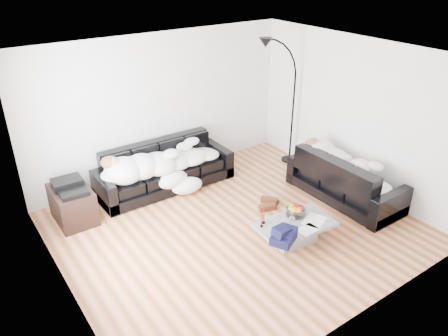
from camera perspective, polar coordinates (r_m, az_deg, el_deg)
ground at (r=6.75m, az=1.47°, el=-7.78°), size 5.00×5.00×0.00m
wall_back at (r=7.90m, az=-8.22°, el=7.86°), size 5.00×0.02×2.60m
wall_left at (r=5.19m, az=-21.27°, el=-4.47°), size 0.02×4.50×2.60m
wall_right at (r=7.76m, az=16.75°, el=6.62°), size 0.02×4.50×2.60m
ceiling at (r=5.69m, az=1.79°, el=14.29°), size 5.00×5.00×0.00m
sofa_back at (r=7.71m, az=-7.75°, el=0.12°), size 2.42×0.84×0.79m
sofa_right at (r=7.57m, az=15.60°, el=-1.21°), size 0.84×1.97×0.80m
sleeper_back at (r=7.57m, az=-7.68°, el=1.53°), size 2.05×0.71×0.41m
sleeper_right at (r=7.47m, az=15.81°, el=0.33°), size 0.71×1.69×0.41m
teal_cushion at (r=7.74m, az=12.22°, el=2.49°), size 0.42×0.38×0.20m
coffee_table at (r=6.45m, az=9.14°, el=-8.29°), size 1.16×0.74×0.32m
fruit_bowl at (r=6.49m, az=9.35°, el=-5.42°), size 0.34×0.34×0.18m
wine_glass_a at (r=6.27m, az=7.49°, el=-6.58°), size 0.09×0.09×0.17m
wine_glass_b at (r=6.15m, az=6.88°, el=-7.19°), size 0.08×0.08×0.18m
wine_glass_c at (r=6.21m, az=8.85°, el=-6.92°), size 0.09×0.09×0.19m
candle_left at (r=6.16m, az=4.94°, el=-6.84°), size 0.05×0.05×0.21m
candle_right at (r=6.23m, az=5.22°, el=-6.24°), size 0.05×0.05×0.25m
newspaper_a at (r=6.45m, az=11.74°, el=-6.70°), size 0.43×0.39×0.01m
newspaper_b at (r=6.24m, az=10.90°, el=-7.86°), size 0.30×0.22×0.01m
navy_jacket at (r=5.88m, az=7.91°, el=-8.10°), size 0.39×0.34×0.18m
shoes at (r=7.26m, az=5.79°, el=-4.68°), size 0.59×0.53×0.11m
av_cabinet at (r=7.18m, az=-19.15°, el=-4.55°), size 0.55×0.80×0.55m
stereo at (r=7.02m, az=-19.56°, el=-2.18°), size 0.45×0.36×0.13m
floor_lamp at (r=8.49m, az=9.00°, el=7.69°), size 0.86×0.57×2.19m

